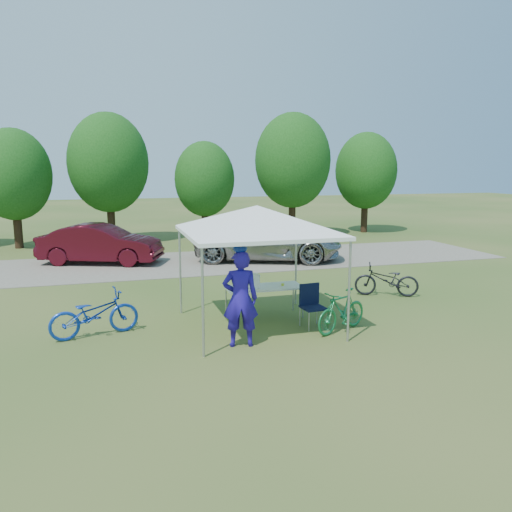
{
  "coord_description": "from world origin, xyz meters",
  "views": [
    {
      "loc": [
        -3.09,
        -10.38,
        3.53
      ],
      "look_at": [
        0.57,
        2.0,
        1.24
      ],
      "focal_mm": 35.0,
      "sensor_mm": 36.0,
      "label": 1
    }
  ],
  "objects": [
    {
      "name": "ground",
      "position": [
        0.0,
        0.0,
        0.0
      ],
      "size": [
        100.0,
        100.0,
        0.0
      ],
      "primitive_type": "plane",
      "color": "#2D5119",
      "rests_on": "ground"
    },
    {
      "name": "gravel_strip",
      "position": [
        0.0,
        8.0,
        0.01
      ],
      "size": [
        24.0,
        5.0,
        0.02
      ],
      "primitive_type": "cube",
      "color": "gray",
      "rests_on": "ground"
    },
    {
      "name": "canopy",
      "position": [
        0.0,
        0.0,
        2.65
      ],
      "size": [
        4.53,
        4.53,
        3.0
      ],
      "color": "#A5A5AA",
      "rests_on": "ground"
    },
    {
      "name": "treeline",
      "position": [
        -0.29,
        14.05,
        3.53
      ],
      "size": [
        24.89,
        4.28,
        6.3
      ],
      "color": "#382314",
      "rests_on": "ground"
    },
    {
      "name": "folding_table",
      "position": [
        0.37,
        0.64,
        0.71
      ],
      "size": [
        1.83,
        0.76,
        0.75
      ],
      "color": "white",
      "rests_on": "ground"
    },
    {
      "name": "folding_chair",
      "position": [
        1.17,
        -0.33,
        0.57
      ],
      "size": [
        0.53,
        0.55,
        0.96
      ],
      "rotation": [
        0.0,
        0.0,
        0.1
      ],
      "color": "black",
      "rests_on": "ground"
    },
    {
      "name": "cooler",
      "position": [
        0.01,
        0.64,
        0.91
      ],
      "size": [
        0.43,
        0.3,
        0.31
      ],
      "color": "white",
      "rests_on": "folding_table"
    },
    {
      "name": "ice_cream_cup",
      "position": [
        0.81,
        0.59,
        0.78
      ],
      "size": [
        0.07,
        0.07,
        0.05
      ],
      "primitive_type": "cylinder",
      "color": "#C8D732",
      "rests_on": "folding_table"
    },
    {
      "name": "cyclist",
      "position": [
        -0.68,
        -1.11,
        0.97
      ],
      "size": [
        0.78,
        0.58,
        1.95
      ],
      "primitive_type": "imported",
      "rotation": [
        0.0,
        0.0,
        2.97
      ],
      "color": "#211294",
      "rests_on": "ground"
    },
    {
      "name": "bike_blue",
      "position": [
        -3.49,
        0.33,
        0.49
      ],
      "size": [
        1.96,
        1.08,
        0.98
      ],
      "primitive_type": "imported",
      "rotation": [
        0.0,
        0.0,
        1.82
      ],
      "color": "#1237A2",
      "rests_on": "ground"
    },
    {
      "name": "bike_green",
      "position": [
        1.67,
        -0.86,
        0.47
      ],
      "size": [
        1.59,
        1.06,
        0.93
      ],
      "primitive_type": "imported",
      "rotation": [
        0.0,
        0.0,
        -1.13
      ],
      "color": "#1A753F",
      "rests_on": "ground"
    },
    {
      "name": "bike_dark",
      "position": [
        4.22,
        1.55,
        0.46
      ],
      "size": [
        1.83,
        1.3,
        0.91
      ],
      "primitive_type": "imported",
      "rotation": [
        0.0,
        0.0,
        -2.02
      ],
      "color": "black",
      "rests_on": "ground"
    },
    {
      "name": "minivan",
      "position": [
        2.76,
        7.81,
        0.81
      ],
      "size": [
        6.2,
        4.35,
        1.57
      ],
      "primitive_type": "imported",
      "rotation": [
        0.0,
        0.0,
        1.23
      ],
      "color": "#9E9E9A",
      "rests_on": "gravel_strip"
    },
    {
      "name": "sedan",
      "position": [
        -3.45,
        8.82,
        0.75
      ],
      "size": [
        4.69,
        3.01,
        1.46
      ],
      "primitive_type": "imported",
      "rotation": [
        0.0,
        0.0,
        1.21
      ],
      "color": "#450B15",
      "rests_on": "gravel_strip"
    }
  ]
}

